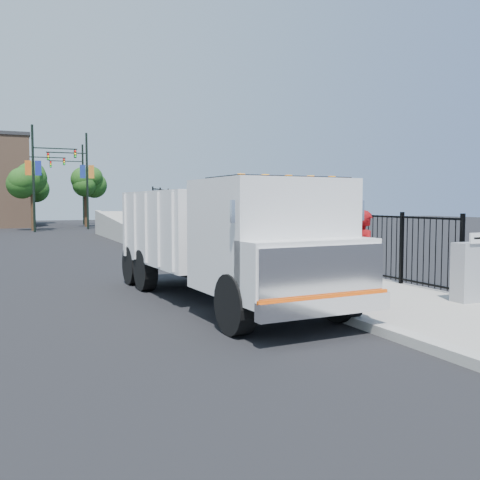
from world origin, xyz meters
name	(u,v)px	position (x,y,z in m)	size (l,w,h in m)	color
ground	(279,298)	(0.00, 0.00, 0.00)	(120.00, 120.00, 0.00)	black
sidewalk	(403,304)	(1.93, -2.00, 0.06)	(3.55, 12.00, 0.12)	#9E998E
curb	(326,310)	(0.00, -2.00, 0.08)	(0.30, 12.00, 0.16)	#ADAAA3
ramp	(174,245)	(2.12, 16.00, 0.00)	(3.95, 24.00, 1.70)	#9E998E
iron_fence	(227,231)	(3.55, 12.00, 0.90)	(0.10, 28.00, 1.80)	black
truck	(225,234)	(-1.39, -0.07, 1.51)	(3.02, 8.00, 2.69)	black
worker	(364,258)	(0.86, -2.07, 1.09)	(0.71, 0.46, 1.94)	maroon
utility_cabinet	(467,272)	(3.10, -2.59, 0.75)	(0.55, 0.40, 1.25)	gray
arrow_sign	(476,238)	(3.10, -2.81, 1.48)	(0.35, 0.04, 0.22)	white
debris	(369,293)	(1.72, -1.10, 0.17)	(0.42, 0.42, 0.11)	silver
light_pole_0	(38,174)	(-3.71, 32.01, 4.36)	(3.77, 0.22, 8.00)	black
light_pole_1	(83,177)	(0.01, 35.33, 4.36)	(3.77, 0.22, 8.00)	black
light_pole_2	(33,179)	(-3.74, 40.70, 4.36)	(3.77, 0.22, 8.00)	black
light_pole_3	(80,181)	(0.82, 44.65, 4.36)	(3.77, 0.22, 8.00)	black
tree_0	(32,181)	(-4.01, 34.13, 3.94)	(2.56, 2.56, 5.28)	#382314
tree_1	(86,184)	(0.77, 39.87, 3.91)	(2.18, 2.18, 5.09)	#382314
tree_2	(31,186)	(-3.58, 49.46, 3.97)	(3.36, 3.36, 5.68)	#382314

